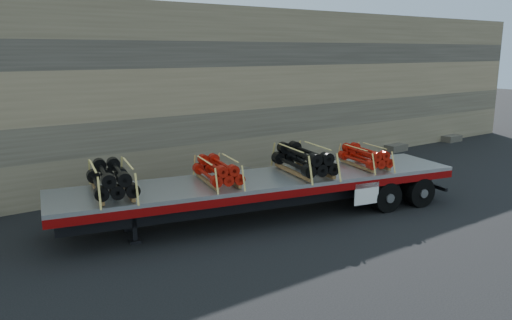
{
  "coord_description": "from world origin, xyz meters",
  "views": [
    {
      "loc": [
        -9.18,
        -12.26,
        5.24
      ],
      "look_at": [
        0.38,
        1.21,
        1.61
      ],
      "focal_mm": 35.0,
      "sensor_mm": 36.0,
      "label": 1
    }
  ],
  "objects_px": {
    "trailer": "(265,197)",
    "bundle_rear": "(365,157)",
    "bundle_front": "(112,180)",
    "bundle_midfront": "(218,171)",
    "bundle_midrear": "(304,161)"
  },
  "relations": [
    {
      "from": "trailer",
      "to": "bundle_rear",
      "type": "relative_size",
      "value": 6.86
    },
    {
      "from": "bundle_front",
      "to": "bundle_midrear",
      "type": "distance_m",
      "value": 6.09
    },
    {
      "from": "bundle_front",
      "to": "trailer",
      "type": "bearing_deg",
      "value": -0.0
    },
    {
      "from": "bundle_midrear",
      "to": "bundle_rear",
      "type": "xyz_separation_m",
      "value": [
        2.34,
        -0.49,
        -0.09
      ]
    },
    {
      "from": "bundle_front",
      "to": "bundle_midfront",
      "type": "relative_size",
      "value": 1.15
    },
    {
      "from": "trailer",
      "to": "bundle_front",
      "type": "bearing_deg",
      "value": 180.0
    },
    {
      "from": "trailer",
      "to": "bundle_midrear",
      "type": "xyz_separation_m",
      "value": [
        1.37,
        -0.29,
        1.08
      ]
    },
    {
      "from": "bundle_front",
      "to": "bundle_rear",
      "type": "height_order",
      "value": "bundle_front"
    },
    {
      "from": "bundle_midfront",
      "to": "trailer",
      "type": "bearing_deg",
      "value": -0.0
    },
    {
      "from": "bundle_front",
      "to": "bundle_midfront",
      "type": "height_order",
      "value": "bundle_front"
    },
    {
      "from": "bundle_front",
      "to": "bundle_midrear",
      "type": "xyz_separation_m",
      "value": [
        5.96,
        -1.25,
        0.02
      ]
    },
    {
      "from": "bundle_front",
      "to": "bundle_rear",
      "type": "distance_m",
      "value": 8.49
    },
    {
      "from": "trailer",
      "to": "bundle_front",
      "type": "xyz_separation_m",
      "value": [
        -4.6,
        0.96,
        1.06
      ]
    },
    {
      "from": "bundle_midfront",
      "to": "bundle_rear",
      "type": "distance_m",
      "value": 5.37
    },
    {
      "from": "bundle_rear",
      "to": "trailer",
      "type": "bearing_deg",
      "value": -180.0
    }
  ]
}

